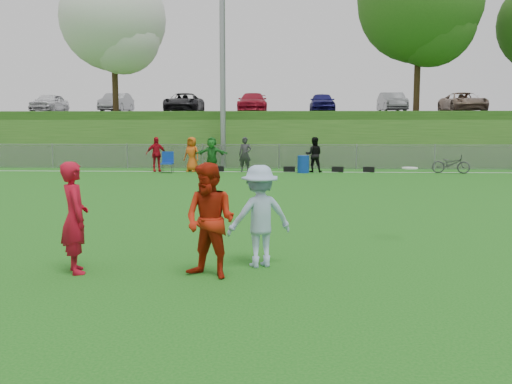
# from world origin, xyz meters

# --- Properties ---
(ground) EXTENTS (120.00, 120.00, 0.00)m
(ground) POSITION_xyz_m (0.00, 0.00, 0.00)
(ground) COLOR #135C13
(ground) RESTS_ON ground
(sideline_far) EXTENTS (60.00, 0.10, 0.01)m
(sideline_far) POSITION_xyz_m (0.00, 18.00, 0.01)
(sideline_far) COLOR white
(sideline_far) RESTS_ON ground
(fence) EXTENTS (58.00, 0.06, 1.30)m
(fence) POSITION_xyz_m (0.00, 20.00, 0.65)
(fence) COLOR gray
(fence) RESTS_ON ground
(light_pole) EXTENTS (1.20, 0.40, 12.15)m
(light_pole) POSITION_xyz_m (-3.00, 20.80, 6.71)
(light_pole) COLOR gray
(light_pole) RESTS_ON ground
(berm) EXTENTS (120.00, 18.00, 3.00)m
(berm) POSITION_xyz_m (0.00, 31.00, 1.50)
(berm) COLOR #204D15
(berm) RESTS_ON ground
(parking_lot) EXTENTS (120.00, 12.00, 0.10)m
(parking_lot) POSITION_xyz_m (0.00, 33.00, 3.05)
(parking_lot) COLOR black
(parking_lot) RESTS_ON berm
(tree_white_flowering) EXTENTS (6.30, 6.30, 8.78)m
(tree_white_flowering) POSITION_xyz_m (-9.84, 24.92, 8.32)
(tree_white_flowering) COLOR black
(tree_white_flowering) RESTS_ON berm
(tree_green_near) EXTENTS (7.14, 7.14, 9.95)m
(tree_green_near) POSITION_xyz_m (8.16, 24.42, 9.03)
(tree_green_near) COLOR black
(tree_green_near) RESTS_ON berm
(car_row) EXTENTS (32.04, 5.18, 1.44)m
(car_row) POSITION_xyz_m (-1.17, 32.00, 3.82)
(car_row) COLOR silver
(car_row) RESTS_ON parking_lot
(spectator_row) EXTENTS (8.68, 0.82, 1.69)m
(spectator_row) POSITION_xyz_m (-2.66, 18.00, 0.85)
(spectator_row) COLOR #B40C1B
(spectator_row) RESTS_ON ground
(gear_bags) EXTENTS (7.91, 0.40, 0.26)m
(gear_bags) POSITION_xyz_m (1.19, 18.10, 0.13)
(gear_bags) COLOR black
(gear_bags) RESTS_ON ground
(player_red_left) EXTENTS (0.69, 0.77, 1.78)m
(player_red_left) POSITION_xyz_m (-3.10, -0.90, 0.89)
(player_red_left) COLOR #B20C21
(player_red_left) RESTS_ON ground
(player_red_center) EXTENTS (1.07, 0.98, 1.78)m
(player_red_center) POSITION_xyz_m (-0.92, -1.09, 0.89)
(player_red_center) COLOR #AE1E0C
(player_red_center) RESTS_ON ground
(player_blue) EXTENTS (1.25, 0.99, 1.69)m
(player_blue) POSITION_xyz_m (-0.19, -0.36, 0.85)
(player_blue) COLOR #9DB7DA
(player_blue) RESTS_ON ground
(frisbee) EXTENTS (0.31, 0.31, 0.03)m
(frisbee) POSITION_xyz_m (2.70, 1.67, 1.49)
(frisbee) COLOR white
(frisbee) RESTS_ON ground
(recycling_bin) EXTENTS (0.60, 0.60, 0.83)m
(recycling_bin) POSITION_xyz_m (1.18, 17.60, 0.41)
(recycling_bin) COLOR #0E3498
(recycling_bin) RESTS_ON ground
(camp_chair) EXTENTS (0.59, 0.60, 1.01)m
(camp_chair) POSITION_xyz_m (-5.32, 17.24, 0.30)
(camp_chair) COLOR #0E3299
(camp_chair) RESTS_ON ground
(bicycle) EXTENTS (1.82, 1.04, 0.90)m
(bicycle) POSITION_xyz_m (8.14, 17.61, 0.45)
(bicycle) COLOR #2F3032
(bicycle) RESTS_ON ground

